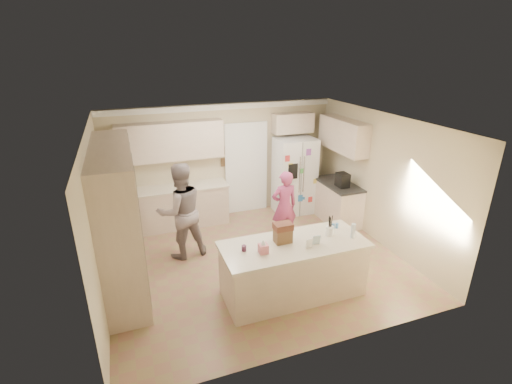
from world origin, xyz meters
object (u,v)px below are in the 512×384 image
object	(u,v)px
island_base	(293,270)
teen_boy	(181,211)
teen_girl	(284,206)
dollhouse_body	(283,236)
coffee_maker	(343,180)
utensil_crock	(330,231)
refrigerator	(294,176)
tissue_box	(263,249)

from	to	relation	value
island_base	teen_boy	xyz separation A→B (m)	(-1.45, 1.80, 0.48)
teen_boy	teen_girl	bearing A→B (deg)	168.76
dollhouse_body	coffee_maker	bearing A→B (deg)	39.29
utensil_crock	teen_girl	bearing A→B (deg)	91.48
coffee_maker	teen_boy	distance (m)	3.50
island_base	teen_girl	xyz separation A→B (m)	(0.61, 1.72, 0.30)
refrigerator	coffee_maker	xyz separation A→B (m)	(0.64, -1.04, 0.17)
coffee_maker	utensil_crock	bearing A→B (deg)	-127.12
dollhouse_body	teen_girl	world-z (taller)	teen_girl
tissue_box	teen_girl	distance (m)	2.17
teen_boy	refrigerator	bearing A→B (deg)	-167.32
coffee_maker	teen_girl	distance (m)	1.49
dollhouse_body	tissue_box	bearing A→B (deg)	-153.43
refrigerator	coffee_maker	world-z (taller)	refrigerator
island_base	teen_girl	bearing A→B (deg)	70.59
utensil_crock	teen_boy	xyz separation A→B (m)	(-2.10, 1.75, -0.08)
refrigerator	teen_boy	bearing A→B (deg)	-157.16
coffee_maker	teen_boy	bearing A→B (deg)	-178.33
island_base	dollhouse_body	xyz separation A→B (m)	(-0.15, 0.10, 0.60)
coffee_maker	island_base	size ratio (longest dim) A/B	0.14
utensil_crock	tissue_box	xyz separation A→B (m)	(-1.20, -0.15, -0.00)
utensil_crock	dollhouse_body	distance (m)	0.80
island_base	teen_girl	size ratio (longest dim) A/B	1.48
island_base	teen_boy	bearing A→B (deg)	128.84
teen_girl	utensil_crock	bearing A→B (deg)	91.62
refrigerator	dollhouse_body	bearing A→B (deg)	-117.70
coffee_maker	dollhouse_body	bearing A→B (deg)	-140.71
refrigerator	island_base	size ratio (longest dim) A/B	0.82
utensil_crock	tissue_box	world-z (taller)	utensil_crock
coffee_maker	utensil_crock	distance (m)	2.32
coffee_maker	tissue_box	world-z (taller)	coffee_maker
refrigerator	tissue_box	bearing A→B (deg)	-121.74
tissue_box	dollhouse_body	size ratio (longest dim) A/B	0.54
utensil_crock	teen_boy	distance (m)	2.73
utensil_crock	dollhouse_body	world-z (taller)	dollhouse_body
refrigerator	utensil_crock	bearing A→B (deg)	-103.64
utensil_crock	tissue_box	distance (m)	1.21
utensil_crock	dollhouse_body	size ratio (longest dim) A/B	0.58
utensil_crock	teen_girl	world-z (taller)	teen_girl
refrigerator	tissue_box	xyz separation A→B (m)	(-1.96, -3.04, 0.10)
teen_girl	coffee_maker	bearing A→B (deg)	-172.84
refrigerator	teen_girl	world-z (taller)	refrigerator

